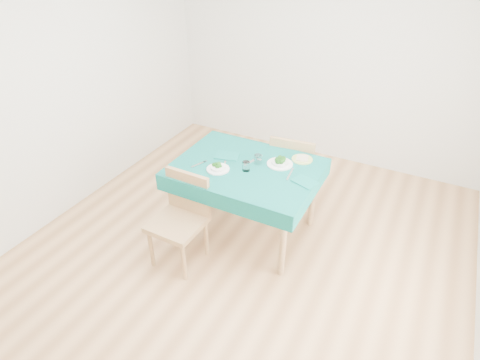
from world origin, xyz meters
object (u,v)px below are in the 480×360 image
at_px(chair_far, 296,155).
at_px(bowl_near, 218,167).
at_px(bowl_far, 280,161).
at_px(chair_near, 176,213).
at_px(side_plate, 302,159).
at_px(table, 246,200).

height_order(chair_far, bowl_near, chair_far).
bearing_deg(bowl_far, chair_near, -125.96).
distance_m(bowl_near, side_plate, 0.81).
bearing_deg(bowl_far, side_plate, 49.22).
bearing_deg(bowl_far, chair_far, 93.62).
bearing_deg(side_plate, chair_near, -126.85).
distance_m(table, bowl_far, 0.52).
bearing_deg(chair_far, bowl_near, 58.44).
xyz_separation_m(table, bowl_far, (0.26, 0.18, 0.42)).
xyz_separation_m(table, bowl_near, (-0.20, -0.17, 0.41)).
bearing_deg(bowl_far, table, -146.00).
bearing_deg(side_plate, bowl_far, -130.78).
bearing_deg(chair_near, bowl_near, 74.72).
distance_m(chair_far, bowl_near, 1.02).
relative_size(chair_near, side_plate, 5.47).
bearing_deg(table, bowl_far, 34.00).
relative_size(chair_far, bowl_near, 5.45).
height_order(table, bowl_far, bowl_far).
relative_size(table, bowl_far, 5.46).
xyz_separation_m(bowl_near, bowl_far, (0.46, 0.35, 0.00)).
height_order(bowl_far, side_plate, bowl_far).
height_order(chair_far, side_plate, chair_far).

